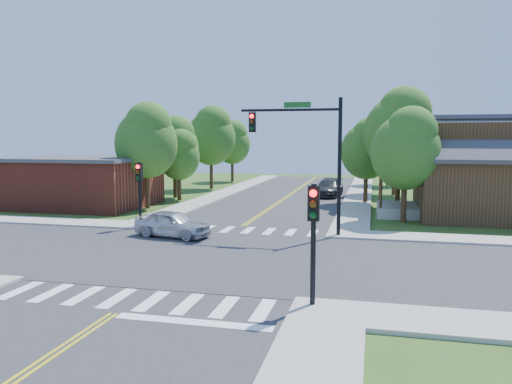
% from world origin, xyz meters
% --- Properties ---
extents(ground, '(100.00, 100.00, 0.00)m').
position_xyz_m(ground, '(0.00, 0.00, 0.00)').
color(ground, '#2C4B17').
rests_on(ground, ground).
extents(road_ns, '(10.00, 90.00, 0.04)m').
position_xyz_m(road_ns, '(0.00, 0.00, 0.02)').
color(road_ns, '#2D2D30').
rests_on(road_ns, ground).
extents(road_ew, '(90.00, 10.00, 0.04)m').
position_xyz_m(road_ew, '(0.00, 0.00, 0.03)').
color(road_ew, '#2D2D30').
rests_on(road_ew, ground).
extents(intersection_patch, '(10.20, 10.20, 0.06)m').
position_xyz_m(intersection_patch, '(0.00, 0.00, 0.00)').
color(intersection_patch, '#2D2D30').
rests_on(intersection_patch, ground).
extents(sidewalk_ne, '(40.00, 40.00, 0.14)m').
position_xyz_m(sidewalk_ne, '(15.82, 15.82, 0.07)').
color(sidewalk_ne, '#9E9B93').
rests_on(sidewalk_ne, ground).
extents(sidewalk_nw, '(40.00, 40.00, 0.14)m').
position_xyz_m(sidewalk_nw, '(-15.82, 15.82, 0.07)').
color(sidewalk_nw, '#9E9B93').
rests_on(sidewalk_nw, ground).
extents(crosswalk_north, '(8.85, 2.00, 0.01)m').
position_xyz_m(crosswalk_north, '(0.00, 6.20, 0.05)').
color(crosswalk_north, white).
rests_on(crosswalk_north, ground).
extents(crosswalk_south, '(8.85, 2.00, 0.01)m').
position_xyz_m(crosswalk_south, '(0.00, -6.20, 0.05)').
color(crosswalk_south, white).
rests_on(crosswalk_south, ground).
extents(centerline, '(0.30, 90.00, 0.01)m').
position_xyz_m(centerline, '(0.00, 0.00, 0.05)').
color(centerline, gold).
rests_on(centerline, ground).
extents(stop_bar, '(4.60, 0.45, 0.09)m').
position_xyz_m(stop_bar, '(2.50, -7.60, 0.00)').
color(stop_bar, white).
rests_on(stop_bar, ground).
extents(signal_mast_ne, '(5.30, 0.42, 7.20)m').
position_xyz_m(signal_mast_ne, '(3.91, 5.59, 4.85)').
color(signal_mast_ne, black).
rests_on(signal_mast_ne, ground).
extents(signal_pole_se, '(0.34, 0.42, 3.80)m').
position_xyz_m(signal_pole_se, '(5.60, -5.62, 2.66)').
color(signal_pole_se, black).
rests_on(signal_pole_se, ground).
extents(signal_pole_nw, '(0.34, 0.42, 3.80)m').
position_xyz_m(signal_pole_nw, '(-5.60, 5.58, 2.66)').
color(signal_pole_nw, black).
rests_on(signal_pole_nw, ground).
extents(house_ne, '(13.05, 8.80, 7.11)m').
position_xyz_m(house_ne, '(15.11, 14.23, 3.33)').
color(house_ne, '#382413').
rests_on(house_ne, ground).
extents(building_nw, '(10.40, 8.40, 3.73)m').
position_xyz_m(building_nw, '(-14.20, 13.20, 1.88)').
color(building_nw, maroon).
rests_on(building_nw, ground).
extents(tree_e_a, '(4.15, 3.94, 7.06)m').
position_xyz_m(tree_e_a, '(9.24, 11.09, 4.62)').
color(tree_e_a, '#382314').
rests_on(tree_e_a, ground).
extents(tree_e_b, '(5.22, 4.96, 8.87)m').
position_xyz_m(tree_e_b, '(9.16, 17.58, 5.82)').
color(tree_e_b, '#382314').
rests_on(tree_e_b, ground).
extents(tree_e_c, '(4.97, 4.72, 8.45)m').
position_xyz_m(tree_e_c, '(9.20, 26.33, 5.54)').
color(tree_e_c, '#382314').
rests_on(tree_e_c, ground).
extents(tree_e_d, '(4.45, 4.22, 7.56)m').
position_xyz_m(tree_e_d, '(8.92, 35.37, 4.95)').
color(tree_e_d, '#382314').
rests_on(tree_e_d, ground).
extents(tree_w_a, '(4.56, 4.33, 7.76)m').
position_xyz_m(tree_w_a, '(-8.73, 13.23, 5.08)').
color(tree_w_a, '#382314').
rests_on(tree_w_a, ground).
extents(tree_w_b, '(4.16, 3.95, 7.07)m').
position_xyz_m(tree_w_b, '(-9.29, 19.84, 4.63)').
color(tree_w_b, '#382314').
rests_on(tree_w_b, ground).
extents(tree_w_c, '(4.95, 4.70, 8.41)m').
position_xyz_m(tree_w_c, '(-8.61, 27.70, 5.51)').
color(tree_w_c, '#382314').
rests_on(tree_w_c, ground).
extents(tree_w_d, '(4.26, 4.05, 7.24)m').
position_xyz_m(tree_w_d, '(-8.94, 36.56, 4.74)').
color(tree_w_d, '#382314').
rests_on(tree_w_d, ground).
extents(tree_house, '(3.97, 3.77, 6.75)m').
position_xyz_m(tree_house, '(6.82, 19.45, 4.42)').
color(tree_house, '#382314').
rests_on(tree_house, ground).
extents(tree_bldg, '(3.47, 3.30, 5.90)m').
position_xyz_m(tree_bldg, '(-8.28, 18.28, 3.86)').
color(tree_bldg, '#382314').
rests_on(tree_bldg, ground).
extents(car_silver, '(3.33, 4.77, 1.40)m').
position_xyz_m(car_silver, '(-2.75, 3.50, 0.70)').
color(car_silver, silver).
rests_on(car_silver, ground).
extents(car_dgrey, '(3.01, 5.49, 1.48)m').
position_xyz_m(car_dgrey, '(3.50, 23.54, 0.74)').
color(car_dgrey, '#2C2E31').
rests_on(car_dgrey, ground).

